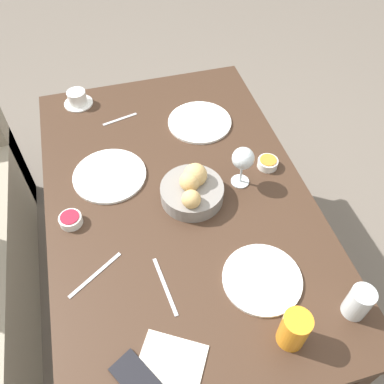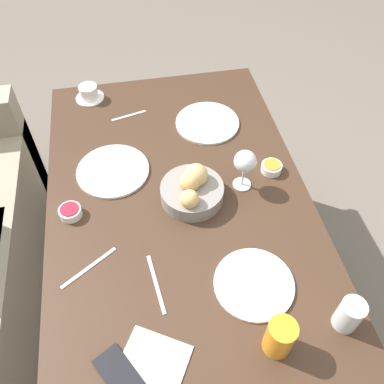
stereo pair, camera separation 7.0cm
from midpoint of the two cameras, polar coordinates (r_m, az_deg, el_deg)
name	(u,v)px [view 2 (the right image)]	position (r m, az deg, el deg)	size (l,w,h in m)	color
ground_plane	(182,291)	(2.01, -0.35, -13.78)	(10.00, 10.00, 0.00)	#6B6056
dining_table	(179,212)	(1.46, -0.46, -2.83)	(1.38, 0.89, 0.73)	#3D281C
bread_basket	(192,189)	(1.35, 1.52, 0.32)	(0.21, 0.21, 0.12)	gray
plate_near_left	(254,284)	(1.22, 10.35, -12.61)	(0.23, 0.23, 0.01)	white
plate_near_right	(207,123)	(1.65, 3.40, 9.66)	(0.25, 0.25, 0.01)	white
plate_far_center	(113,171)	(1.48, -9.72, 2.94)	(0.26, 0.26, 0.01)	white
juice_glass	(280,337)	(1.11, 14.07, -19.22)	(0.07, 0.07, 0.12)	orange
water_tumbler	(349,315)	(1.19, 22.82, -15.65)	(0.07, 0.07, 0.11)	silver
wine_glass	(245,163)	(1.35, 8.91, 4.06)	(0.08, 0.08, 0.16)	silver
coffee_cup	(89,93)	(1.80, -13.17, 13.33)	(0.12, 0.12, 0.06)	white
jam_bowl_berry	(70,212)	(1.37, -15.32, -2.75)	(0.07, 0.07, 0.03)	white
jam_bowl_honey	(271,167)	(1.49, 12.42, 3.34)	(0.07, 0.07, 0.03)	white
fork_silver	(89,268)	(1.26, -12.70, -10.36)	(0.11, 0.17, 0.00)	#B7B7BC
knife_silver	(156,284)	(1.21, -3.38, -12.79)	(0.19, 0.03, 0.00)	#B7B7BC
spoon_coffee	(129,116)	(1.70, -7.68, 10.54)	(0.05, 0.14, 0.00)	#B7B7BC
napkin	(152,367)	(1.12, -3.76, -23.35)	(0.23, 0.23, 0.00)	silver
cell_phone	(120,376)	(1.12, -8.12, -24.22)	(0.17, 0.14, 0.01)	black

